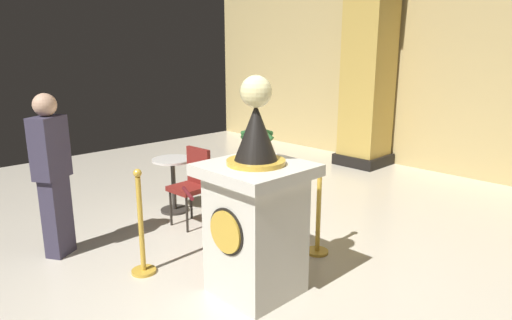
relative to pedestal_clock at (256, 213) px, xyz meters
The scene contains 11 objects.
ground_plane 0.78m from the pedestal_clock, 95.74° to the right, with size 12.80×12.80×0.00m, color beige.
back_wall 5.33m from the pedestal_clock, 90.23° to the left, with size 12.80×0.16×3.57m, color tan.
pedestal_clock is the anchor object (origin of this frame).
stanchion_near 1.10m from the pedestal_clock, 95.22° to the left, with size 0.24×0.24×0.99m.
stanchion_far 1.21m from the pedestal_clock, 151.34° to the right, with size 0.24×0.24×1.06m.
velvet_rope 0.60m from the pedestal_clock, 157.32° to the left, with size 1.27×1.28×0.22m.
column_left 5.15m from the pedestal_clock, 111.83° to the left, with size 0.88×0.88×3.43m.
potted_palm_left 3.86m from the pedestal_clock, 135.45° to the left, with size 0.68×0.68×0.92m.
bystander_guest 2.23m from the pedestal_clock, 154.07° to the right, with size 0.38×0.42×1.72m.
cafe_table 2.36m from the pedestal_clock, 163.89° to the left, with size 0.54×0.54×0.73m.
cafe_chair_red 1.81m from the pedestal_clock, 161.32° to the left, with size 0.42×0.42×0.96m.
Camera 1 is at (2.65, -2.35, 2.14)m, focal length 31.39 mm.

